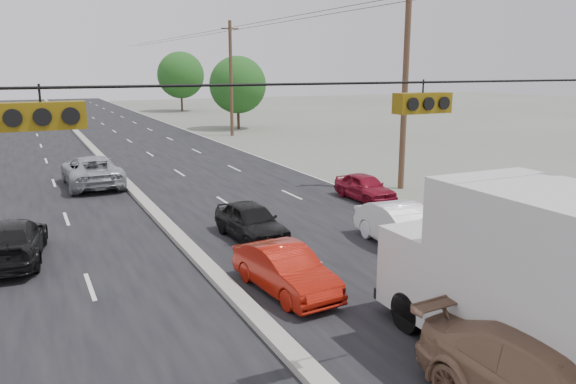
% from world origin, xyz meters
% --- Properties ---
extents(road_surface, '(20.00, 160.00, 0.02)m').
position_xyz_m(road_surface, '(0.00, 30.00, 0.00)').
color(road_surface, black).
rests_on(road_surface, ground).
extents(center_median, '(0.50, 160.00, 0.20)m').
position_xyz_m(center_median, '(0.00, 30.00, 0.10)').
color(center_median, gray).
rests_on(center_median, ground).
extents(utility_pole_right_b, '(1.60, 0.30, 10.00)m').
position_xyz_m(utility_pole_right_b, '(12.50, 15.00, 5.11)').
color(utility_pole_right_b, '#422D1E').
rests_on(utility_pole_right_b, ground).
extents(utility_pole_right_c, '(1.60, 0.30, 10.00)m').
position_xyz_m(utility_pole_right_c, '(12.50, 40.00, 5.11)').
color(utility_pole_right_c, '#422D1E').
rests_on(utility_pole_right_c, ground).
extents(traffic_signals, '(25.00, 0.30, 0.54)m').
position_xyz_m(traffic_signals, '(1.40, 0.00, 5.49)').
color(traffic_signals, black).
rests_on(traffic_signals, ground).
extents(tree_right_mid, '(5.60, 5.60, 7.14)m').
position_xyz_m(tree_right_mid, '(15.00, 45.00, 4.34)').
color(tree_right_mid, '#382619').
rests_on(tree_right_mid, ground).
extents(tree_right_far, '(6.40, 6.40, 8.16)m').
position_xyz_m(tree_right_far, '(16.00, 70.00, 4.96)').
color(tree_right_far, '#382619').
rests_on(tree_right_far, ground).
extents(box_truck, '(2.73, 7.54, 3.82)m').
position_xyz_m(box_truck, '(4.11, -0.67, 1.96)').
color(box_truck, black).
rests_on(box_truck, ground).
extents(red_sedan, '(1.74, 4.00, 1.28)m').
position_xyz_m(red_sedan, '(1.40, 5.29, 0.64)').
color(red_sedan, '#9B1509').
rests_on(red_sedan, ground).
extents(queue_car_a, '(1.77, 3.98, 1.33)m').
position_xyz_m(queue_car_a, '(2.37, 10.18, 0.67)').
color(queue_car_a, black).
rests_on(queue_car_a, ground).
extents(queue_car_b, '(1.88, 4.49, 1.44)m').
position_xyz_m(queue_car_b, '(6.70, 7.12, 0.72)').
color(queue_car_b, white).
rests_on(queue_car_b, ground).
extents(queue_car_d, '(2.15, 4.51, 1.27)m').
position_xyz_m(queue_car_d, '(7.34, 5.22, 0.63)').
color(queue_car_d, '#101952').
rests_on(queue_car_d, ground).
extents(queue_car_e, '(1.51, 3.64, 1.23)m').
position_xyz_m(queue_car_e, '(9.37, 13.55, 0.62)').
color(queue_car_e, maroon).
rests_on(queue_car_e, ground).
extents(oncoming_near, '(2.44, 4.89, 1.37)m').
position_xyz_m(oncoming_near, '(-5.35, 11.28, 0.68)').
color(oncoming_near, black).
rests_on(oncoming_near, ground).
extents(oncoming_far, '(2.72, 5.74, 1.58)m').
position_xyz_m(oncoming_far, '(-1.62, 22.32, 0.79)').
color(oncoming_far, '#97999E').
rests_on(oncoming_far, ground).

